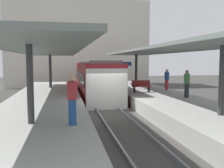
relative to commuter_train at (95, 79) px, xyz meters
name	(u,v)px	position (x,y,z in m)	size (l,w,h in m)	color
ground_plane	(110,117)	(0.00, -7.11, -1.73)	(80.00, 80.00, 0.00)	#383835
platform_left	(43,111)	(-3.80, -7.11, -1.23)	(4.40, 28.00, 1.00)	#9E9E99
platform_right	(171,106)	(3.80, -7.11, -1.23)	(4.40, 28.00, 1.00)	#9E9E99
track_ballast	(110,115)	(0.00, -7.11, -1.63)	(3.20, 28.00, 0.20)	#423F3D
rail_near_side	(98,113)	(-0.72, -7.11, -1.46)	(0.08, 28.00, 0.14)	slate
rail_far_side	(122,112)	(0.72, -7.11, -1.46)	(0.08, 28.00, 0.14)	slate
commuter_train	(95,79)	(0.00, 0.00, 0.00)	(2.78, 12.05, 3.10)	maroon
canopy_left	(44,51)	(-3.80, -5.71, 2.15)	(4.18, 21.00, 2.99)	#333335
canopy_right	(163,51)	(3.80, -5.71, 2.22)	(4.18, 21.00, 3.06)	#333335
platform_bench	(141,86)	(2.92, -3.78, -0.26)	(1.40, 0.41, 0.86)	black
platform_sign	(126,69)	(2.35, -1.44, 0.90)	(0.90, 0.08, 2.21)	#262628
passenger_near_bench	(167,79)	(5.34, -2.76, 0.12)	(0.36, 0.36, 1.63)	maroon
passenger_mid_platform	(187,83)	(4.87, -6.96, 0.16)	(0.36, 0.36, 1.71)	#232328
passenger_far_end	(72,99)	(-2.34, -12.48, 0.18)	(0.36, 0.36, 1.75)	navy
station_building_backdrop	(78,45)	(-0.75, 12.89, 3.77)	(18.00, 6.00, 11.00)	beige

